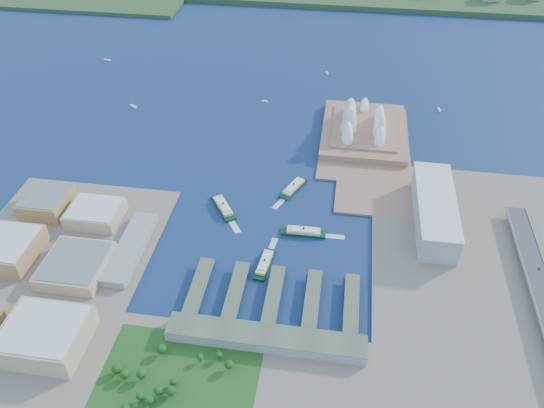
% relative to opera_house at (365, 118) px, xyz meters
% --- Properties ---
extents(ground, '(3000.00, 3000.00, 0.00)m').
position_rel_opera_house_xyz_m(ground, '(-105.00, -280.00, -32.00)').
color(ground, '#0E1E45').
rests_on(ground, ground).
extents(west_land, '(220.00, 390.00, 3.00)m').
position_rel_opera_house_xyz_m(west_land, '(-355.00, -385.00, -30.50)').
color(west_land, '#7A6B5D').
rests_on(west_land, ground).
extents(east_land, '(240.00, 500.00, 3.00)m').
position_rel_opera_house_xyz_m(east_land, '(135.00, -330.00, -30.50)').
color(east_land, '#7A6B5D').
rests_on(east_land, ground).
extents(peninsula, '(135.00, 220.00, 3.00)m').
position_rel_opera_house_xyz_m(peninsula, '(2.50, -20.00, -30.50)').
color(peninsula, '#936850').
rests_on(peninsula, ground).
extents(opera_house, '(134.00, 180.00, 58.00)m').
position_rel_opera_house_xyz_m(opera_house, '(0.00, 0.00, 0.00)').
color(opera_house, white).
rests_on(opera_house, peninsula).
extents(toaster_building, '(45.00, 155.00, 35.00)m').
position_rel_opera_house_xyz_m(toaster_building, '(90.00, -200.00, -11.50)').
color(toaster_building, '#97979D').
rests_on(toaster_building, east_land).
extents(west_buildings, '(200.00, 280.00, 27.00)m').
position_rel_opera_house_xyz_m(west_buildings, '(-355.00, -350.00, -15.50)').
color(west_buildings, '#9C7C4E').
rests_on(west_buildings, west_land).
extents(ferry_wharves, '(184.00, 90.00, 9.30)m').
position_rel_opera_house_xyz_m(ferry_wharves, '(-91.00, -355.00, -27.35)').
color(ferry_wharves, '#47533F').
rests_on(ferry_wharves, ground).
extents(terminal_building, '(200.00, 28.00, 12.00)m').
position_rel_opera_house_xyz_m(terminal_building, '(-90.00, -415.00, -23.00)').
color(terminal_building, gray).
rests_on(terminal_building, south_land).
extents(park, '(150.00, 110.00, 16.00)m').
position_rel_opera_house_xyz_m(park, '(-165.00, -470.00, -21.00)').
color(park, '#194714').
rests_on(park, south_land).
extents(ferry_a, '(43.46, 55.03, 10.70)m').
position_rel_opera_house_xyz_m(ferry_a, '(-179.57, -212.48, -26.65)').
color(ferry_a, black).
rests_on(ferry_a, ground).
extents(ferry_b, '(34.98, 55.25, 10.28)m').
position_rel_opera_house_xyz_m(ferry_b, '(-92.96, -156.56, -26.86)').
color(ferry_b, black).
rests_on(ferry_b, ground).
extents(ferry_c, '(19.20, 53.25, 9.84)m').
position_rel_opera_house_xyz_m(ferry_c, '(-108.96, -306.56, -27.08)').
color(ferry_c, black).
rests_on(ferry_c, ground).
extents(ferry_d, '(55.50, 14.93, 10.45)m').
position_rel_opera_house_xyz_m(ferry_d, '(-69.79, -245.25, -26.77)').
color(ferry_d, black).
rests_on(ferry_d, ground).
extents(boat_a, '(14.65, 11.48, 2.91)m').
position_rel_opera_house_xyz_m(boat_a, '(-393.88, 34.34, -30.55)').
color(boat_a, white).
rests_on(boat_a, ground).
extents(boat_b, '(10.48, 4.28, 2.77)m').
position_rel_opera_house_xyz_m(boat_b, '(-172.79, 86.55, -30.61)').
color(boat_b, white).
rests_on(boat_b, ground).
extents(boat_c, '(6.10, 13.34, 2.89)m').
position_rel_opera_house_xyz_m(boat_c, '(126.71, 101.32, -30.55)').
color(boat_c, white).
rests_on(boat_c, ground).
extents(boat_d, '(15.38, 6.02, 2.54)m').
position_rel_opera_house_xyz_m(boat_d, '(-513.18, 210.08, -30.73)').
color(boat_d, white).
rests_on(boat_d, ground).
extents(boat_e, '(6.68, 12.20, 2.86)m').
position_rel_opera_house_xyz_m(boat_e, '(-72.94, 215.42, -30.57)').
color(boat_e, white).
rests_on(boat_e, ground).
extents(car_c, '(1.78, 4.38, 1.27)m').
position_rel_opera_house_xyz_m(car_c, '(199.00, -280.97, -16.51)').
color(car_c, slate).
rests_on(car_c, expressway).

